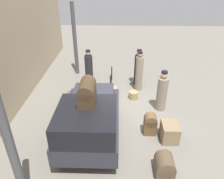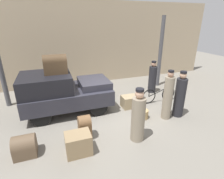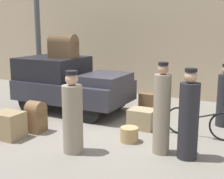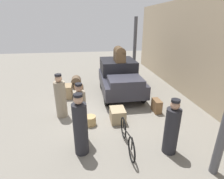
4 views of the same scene
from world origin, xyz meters
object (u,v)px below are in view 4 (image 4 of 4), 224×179
(suitcase_black_upright, at_px, (76,82))
(trunk_umber_medium, at_px, (157,106))
(porter_with_bicycle, at_px, (61,98))
(porter_carrying_trunk, at_px, (172,129))
(wicker_basket, at_px, (90,121))
(trunk_barrel_dark, at_px, (79,91))
(suitcase_tan_flat, at_px, (118,115))
(conductor_in_dark_uniform, at_px, (80,127))
(bicycle, at_px, (127,137))
(truck, at_px, (120,77))
(trunk_large_brown, at_px, (66,91))
(trunk_on_truck_roof, at_px, (119,54))
(porter_lifting_near_truck, at_px, (81,115))

(suitcase_black_upright, bearing_deg, trunk_umber_medium, 44.32)
(porter_with_bicycle, height_order, porter_carrying_trunk, porter_with_bicycle)
(wicker_basket, height_order, trunk_barrel_dark, trunk_barrel_dark)
(trunk_umber_medium, xyz_separation_m, suitcase_tan_flat, (0.49, -1.71, -0.01))
(conductor_in_dark_uniform, xyz_separation_m, trunk_barrel_dark, (-3.70, -0.16, -0.42))
(bicycle, bearing_deg, wicker_basket, -143.23)
(truck, distance_m, suitcase_black_upright, 2.64)
(trunk_umber_medium, height_order, suitcase_tan_flat, trunk_umber_medium)
(trunk_large_brown, relative_size, suitcase_tan_flat, 1.07)
(conductor_in_dark_uniform, bearing_deg, trunk_barrel_dark, -177.46)
(truck, height_order, porter_carrying_trunk, porter_carrying_trunk)
(conductor_in_dark_uniform, distance_m, trunk_on_truck_roof, 4.82)
(truck, xyz_separation_m, porter_with_bicycle, (1.95, -2.65, -0.11))
(truck, xyz_separation_m, porter_lifting_near_truck, (3.58, -1.87, -0.01))
(porter_carrying_trunk, distance_m, trunk_large_brown, 5.43)
(suitcase_tan_flat, bearing_deg, porter_carrying_trunk, 32.68)
(porter_lifting_near_truck, height_order, trunk_barrel_dark, porter_lifting_near_truck)
(trunk_on_truck_roof, bearing_deg, suitcase_black_upright, -116.35)
(porter_carrying_trunk, height_order, trunk_large_brown, porter_carrying_trunk)
(bicycle, height_order, trunk_barrel_dark, trunk_barrel_dark)
(trunk_large_brown, distance_m, trunk_barrel_dark, 0.70)
(porter_with_bicycle, distance_m, trunk_umber_medium, 3.82)
(wicker_basket, bearing_deg, trunk_umber_medium, 102.14)
(conductor_in_dark_uniform, distance_m, trunk_umber_medium, 3.62)
(porter_with_bicycle, xyz_separation_m, suitcase_tan_flat, (0.70, 2.07, -0.52))
(wicker_basket, bearing_deg, porter_carrying_trunk, 51.68)
(truck, distance_m, porter_with_bicycle, 3.30)
(porter_with_bicycle, distance_m, porter_carrying_trunk, 4.09)
(wicker_basket, distance_m, trunk_umber_medium, 2.78)
(trunk_on_truck_roof, bearing_deg, wicker_basket, -28.64)
(conductor_in_dark_uniform, xyz_separation_m, suitcase_tan_flat, (-1.47, 1.29, -0.57))
(trunk_barrel_dark, bearing_deg, porter_lifting_near_truck, 3.05)
(bicycle, distance_m, trunk_barrel_dark, 3.97)
(bicycle, height_order, porter_lifting_near_truck, porter_lifting_near_truck)
(trunk_umber_medium, distance_m, trunk_on_truck_roof, 3.11)
(porter_with_bicycle, relative_size, suitcase_tan_flat, 2.62)
(wicker_basket, height_order, conductor_in_dark_uniform, conductor_in_dark_uniform)
(trunk_umber_medium, bearing_deg, bicycle, -40.84)
(trunk_umber_medium, bearing_deg, conductor_in_dark_uniform, -56.75)
(truck, bearing_deg, wicker_basket, -30.08)
(trunk_large_brown, bearing_deg, porter_lifting_near_truck, 12.82)
(porter_carrying_trunk, xyz_separation_m, trunk_umber_medium, (-2.30, 0.54, -0.48))
(suitcase_tan_flat, bearing_deg, conductor_in_dark_uniform, -41.14)
(trunk_umber_medium, xyz_separation_m, suitcase_black_upright, (-3.44, -3.36, 0.02))
(bicycle, height_order, conductor_in_dark_uniform, conductor_in_dark_uniform)
(porter_lifting_near_truck, bearing_deg, conductor_in_dark_uniform, -0.39)
(porter_with_bicycle, bearing_deg, wicker_basket, 53.13)
(suitcase_black_upright, bearing_deg, wicker_basket, 9.09)
(conductor_in_dark_uniform, xyz_separation_m, porter_carrying_trunk, (0.34, 2.45, -0.08))
(suitcase_black_upright, height_order, trunk_barrel_dark, trunk_barrel_dark)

